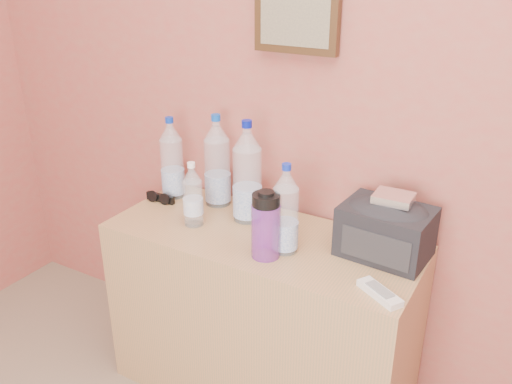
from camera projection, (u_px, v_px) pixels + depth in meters
picture_frame at (296, 14)px, 1.77m from camera, size 0.30×0.03×0.25m
dresser at (262, 316)px, 2.02m from camera, size 1.10×0.46×0.69m
pet_large_a at (172, 162)px, 2.13m from camera, size 0.09×0.09×0.33m
pet_large_b at (217, 165)px, 2.06m from camera, size 0.10×0.10×0.36m
pet_large_c at (247, 177)px, 1.93m from camera, size 0.10×0.10×0.38m
pet_large_d at (285, 213)px, 1.73m from camera, size 0.08×0.08×0.30m
pet_small at (193, 198)px, 1.91m from camera, size 0.07×0.07×0.24m
nalgene_bottle at (266, 225)px, 1.71m from camera, size 0.09×0.09×0.23m
sunglasses at (161, 198)px, 2.13m from camera, size 0.13×0.05×0.03m
ac_remote at (380, 293)px, 1.54m from camera, size 0.15×0.12×0.02m
toiletry_bag at (386, 228)px, 1.72m from camera, size 0.29×0.22×0.19m
foil_packet at (394, 198)px, 1.68m from camera, size 0.12×0.10×0.02m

